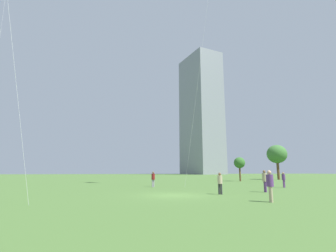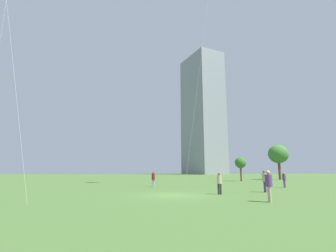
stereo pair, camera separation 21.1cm
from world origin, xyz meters
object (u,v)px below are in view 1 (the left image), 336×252
at_px(person_standing_1, 153,178).
at_px(park_tree_1, 277,154).
at_px(person_standing_0, 220,182).
at_px(distant_highrise_0, 201,114).
at_px(person_standing_3, 270,184).
at_px(person_standing_4, 265,179).
at_px(park_tree_0, 239,163).
at_px(person_standing_2, 284,179).

xyz_separation_m(person_standing_1, park_tree_1, (29.60, 18.32, 4.31)).
bearing_deg(person_standing_1, park_tree_1, -173.94).
height_order(person_standing_0, distant_highrise_0, distant_highrise_0).
bearing_deg(person_standing_3, distant_highrise_0, 2.90).
xyz_separation_m(person_standing_4, park_tree_0, (9.34, 21.21, 2.12)).
height_order(person_standing_0, park_tree_1, park_tree_1).
xyz_separation_m(person_standing_3, distant_highrise_0, (41.25, 121.83, 34.57)).
height_order(person_standing_2, person_standing_3, person_standing_3).
xyz_separation_m(person_standing_2, person_standing_3, (-9.27, -10.90, 0.09)).
relative_size(person_standing_0, distant_highrise_0, 0.02).
xyz_separation_m(person_standing_0, person_standing_2, (10.11, 5.88, 0.00)).
bearing_deg(person_standing_0, person_standing_1, -40.25).
height_order(park_tree_0, park_tree_1, park_tree_1).
bearing_deg(person_standing_3, person_standing_1, 38.42).
height_order(person_standing_0, park_tree_0, park_tree_0).
bearing_deg(person_standing_4, person_standing_1, -123.95).
relative_size(person_standing_3, park_tree_1, 0.25).
distance_m(person_standing_3, park_tree_0, 30.30).
xyz_separation_m(person_standing_4, park_tree_1, (21.41, 27.07, 4.24)).
xyz_separation_m(park_tree_1, distant_highrise_0, (16.13, 88.70, 30.32)).
bearing_deg(person_standing_1, person_standing_0, 84.67).
distance_m(person_standing_1, distant_highrise_0, 121.42).
bearing_deg(person_standing_2, person_standing_0, -175.23).
height_order(person_standing_4, park_tree_0, park_tree_0).
bearing_deg(person_standing_4, person_standing_3, -18.61).
height_order(person_standing_3, park_tree_1, park_tree_1).
relative_size(person_standing_4, park_tree_1, 0.25).
xyz_separation_m(person_standing_1, person_standing_4, (8.19, -8.75, 0.07)).
height_order(person_standing_1, park_tree_1, park_tree_1).
distance_m(person_standing_0, person_standing_4, 4.68).
height_order(person_standing_1, person_standing_4, person_standing_4).
height_order(person_standing_1, person_standing_2, person_standing_1).
bearing_deg(park_tree_0, person_standing_4, -113.76).
bearing_deg(park_tree_0, person_standing_1, -144.60).
bearing_deg(park_tree_0, person_standing_2, -103.03).
xyz_separation_m(person_standing_3, person_standing_4, (3.72, 6.05, 0.02)).
relative_size(person_standing_0, person_standing_3, 0.91).
relative_size(person_standing_3, person_standing_4, 0.98).
bearing_deg(person_standing_4, person_standing_2, 144.09).
distance_m(person_standing_3, person_standing_4, 7.10).
distance_m(person_standing_0, park_tree_1, 38.51).
bearing_deg(person_standing_2, park_tree_0, 51.56).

